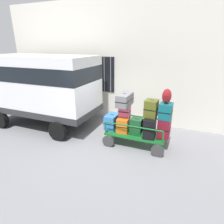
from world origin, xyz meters
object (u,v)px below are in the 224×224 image
object	(u,v)px
suitcase_left_bottom	(112,121)
suitcase_midright_middle	(151,108)
van	(41,84)
luggage_cart	(136,134)
suitcase_midleft_top	(125,100)
suitcase_right_bottom	(164,128)
suitcase_midright_bottom	(150,126)
suitcase_midleft_middle	(125,111)
suitcase_midleft_bottom	(124,124)
suitcase_right_middle	(166,111)
backpack	(167,96)
suitcase_center_bottom	(136,126)

from	to	relation	value
suitcase_left_bottom	suitcase_midright_middle	xyz separation A→B (m)	(1.33, -0.02, 0.66)
suitcase_left_bottom	suitcase_midright_middle	distance (m)	1.49
van	luggage_cart	distance (m)	4.30
luggage_cart	suitcase_midright_middle	xyz separation A→B (m)	(0.44, -0.01, 0.99)
suitcase_left_bottom	suitcase_midleft_top	xyz separation A→B (m)	(0.44, 0.01, 0.83)
suitcase_right_bottom	suitcase_midright_middle	bearing A→B (deg)	-178.76
suitcase_left_bottom	suitcase_midright_bottom	size ratio (longest dim) A/B	0.71
luggage_cart	suitcase_midleft_middle	distance (m)	0.89
suitcase_midleft_bottom	suitcase_right_bottom	bearing A→B (deg)	0.82
suitcase_midright_middle	suitcase_midright_bottom	bearing A→B (deg)	90.00
luggage_cart	suitcase_midright_middle	size ratio (longest dim) A/B	3.69
van	suitcase_right_bottom	bearing A→B (deg)	-3.09
suitcase_midleft_middle	suitcase_midright_middle	size ratio (longest dim) A/B	0.71
suitcase_midright_middle	suitcase_right_middle	bearing A→B (deg)	-2.87
suitcase_right_middle	backpack	size ratio (longest dim) A/B	1.13
suitcase_midleft_middle	suitcase_midright_middle	bearing A→B (deg)	-3.26
backpack	suitcase_left_bottom	bearing A→B (deg)	178.36
suitcase_midleft_bottom	suitcase_midright_middle	size ratio (longest dim) A/B	1.25
suitcase_midleft_bottom	suitcase_midleft_middle	size ratio (longest dim) A/B	1.75
suitcase_right_bottom	suitcase_midleft_middle	bearing A→B (deg)	178.24
suitcase_right_bottom	suitcase_midleft_top	bearing A→B (deg)	178.82
suitcase_midleft_bottom	backpack	bearing A→B (deg)	-0.79
suitcase_midleft_bottom	suitcase_midright_bottom	bearing A→B (deg)	0.93
luggage_cart	suitcase_midright_bottom	size ratio (longest dim) A/B	2.31
suitcase_left_bottom	suitcase_center_bottom	xyz separation A→B (m)	(0.89, -0.04, -0.00)
suitcase_center_bottom	backpack	bearing A→B (deg)	-0.77
van	suitcase_right_bottom	distance (m)	5.06
van	suitcase_center_bottom	xyz separation A→B (m)	(4.07, -0.29, -1.05)
suitcase_center_bottom	suitcase_midleft_bottom	bearing A→B (deg)	179.16
suitcase_midright_middle	backpack	xyz separation A→B (m)	(0.43, -0.03, 0.45)
luggage_cart	suitcase_left_bottom	xyz separation A→B (m)	(-0.89, 0.01, 0.34)
suitcase_midleft_bottom	backpack	world-z (taller)	backpack
suitcase_midleft_middle	backpack	xyz separation A→B (m)	(1.32, -0.08, 0.67)
suitcase_midleft_middle	suitcase_center_bottom	world-z (taller)	suitcase_midleft_middle
suitcase_center_bottom	suitcase_midright_middle	bearing A→B (deg)	2.04
suitcase_midleft_top	suitcase_center_bottom	distance (m)	0.95
suitcase_midright_bottom	suitcase_right_middle	distance (m)	0.72
suitcase_center_bottom	suitcase_right_middle	size ratio (longest dim) A/B	1.01
van	suitcase_right_middle	xyz separation A→B (m)	(4.96, -0.30, -0.41)
van	luggage_cart	size ratio (longest dim) A/B	2.22
suitcase_midleft_top	suitcase_midright_middle	distance (m)	0.91
suitcase_midleft_top	suitcase_midleft_middle	bearing A→B (deg)	90.00
suitcase_midleft_top	suitcase_right_bottom	size ratio (longest dim) A/B	1.22
suitcase_midright_middle	suitcase_left_bottom	bearing A→B (deg)	179.01
suitcase_left_bottom	suitcase_midleft_middle	size ratio (longest dim) A/B	1.60
suitcase_right_bottom	backpack	size ratio (longest dim) A/B	1.45
suitcase_right_middle	suitcase_left_bottom	bearing A→B (deg)	178.54
luggage_cart	suitcase_midright_middle	world-z (taller)	suitcase_midright_middle
suitcase_right_bottom	suitcase_right_middle	distance (m)	0.57
luggage_cart	suitcase_midright_bottom	distance (m)	0.60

